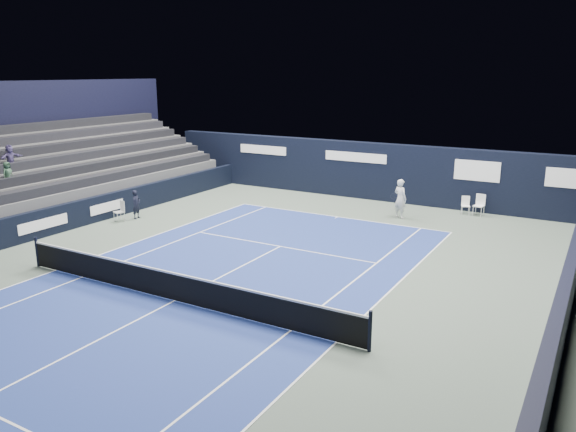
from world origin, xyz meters
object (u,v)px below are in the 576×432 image
folding_chair_back_a (480,201)px  folding_chair_back_b (466,204)px  tennis_net (174,286)px  line_judge_chair (120,210)px  tennis_player (400,199)px

folding_chair_back_a → folding_chair_back_b: bearing=-165.6°
folding_chair_back_a → tennis_net: tennis_net is taller
line_judge_chair → tennis_player: 13.27m
folding_chair_back_a → tennis_player: (-3.23, -2.46, 0.25)m
folding_chair_back_b → line_judge_chair: line_judge_chair is taller
line_judge_chair → tennis_net: (8.55, -6.09, -0.04)m
folding_chair_back_b → tennis_net: bearing=-127.6°
folding_chair_back_b → tennis_player: tennis_player is taller
folding_chair_back_b → tennis_net: tennis_net is taller
folding_chair_back_a → folding_chair_back_b: 0.70m
folding_chair_back_a → tennis_player: size_ratio=0.55×
line_judge_chair → tennis_player: size_ratio=0.51×
folding_chair_back_b → line_judge_chair: bearing=-164.5°
line_judge_chair → tennis_player: bearing=50.6°
tennis_player → folding_chair_back_b: bearing=43.0°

